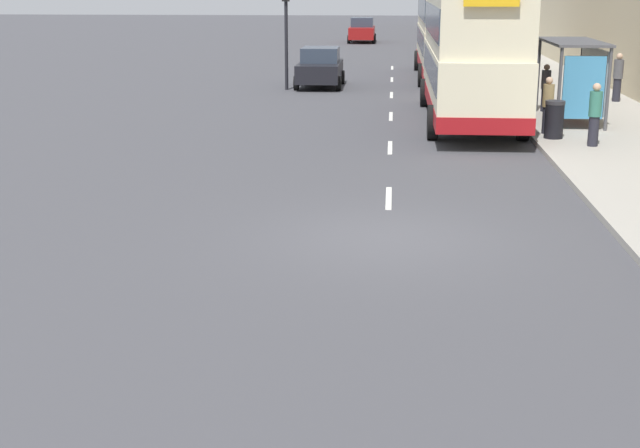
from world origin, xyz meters
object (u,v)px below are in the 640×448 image
bus_shelter (580,66)px  double_decker_bus_ahead (448,29)px  car_1 (320,67)px  litter_bin (554,119)px  pedestrian_3 (595,114)px  traffic_light_far_kerb (286,14)px  pedestrian_at_shelter (548,105)px  pedestrian_1 (546,87)px  car_0 (362,30)px  pedestrian_2 (618,77)px  double_decker_bus_near (471,50)px

bus_shelter → double_decker_bus_ahead: double_decker_bus_ahead is taller
car_1 → litter_bin: 15.41m
car_1 → pedestrian_3: pedestrian_3 is taller
pedestrian_3 → traffic_light_far_kerb: traffic_light_far_kerb is taller
car_1 → pedestrian_at_shelter: bearing=121.1°
double_decker_bus_ahead → traffic_light_far_kerb: (-6.95, -5.17, 0.83)m
pedestrian_at_shelter → litter_bin: pedestrian_at_shelter is taller
double_decker_bus_ahead → car_1: double_decker_bus_ahead is taller
pedestrian_1 → litter_bin: pedestrian_1 is taller
bus_shelter → car_0: (-8.10, 39.98, -0.98)m
pedestrian_3 → bus_shelter: bearing=84.8°
bus_shelter → traffic_light_far_kerb: traffic_light_far_kerb is taller
bus_shelter → pedestrian_3: size_ratio=2.51×
double_decker_bus_ahead → pedestrian_2: (5.67, -9.01, -1.25)m
bus_shelter → car_1: 13.60m
double_decker_bus_ahead → car_0: 26.24m
car_1 → traffic_light_far_kerb: size_ratio=0.88×
double_decker_bus_near → pedestrian_at_shelter: (2.01, -2.89, -1.31)m
bus_shelter → pedestrian_at_shelter: bus_shelter is taller
pedestrian_3 → traffic_light_far_kerb: size_ratio=0.36×
double_decker_bus_near → litter_bin: bearing=-60.8°
pedestrian_2 → double_decker_bus_ahead: bearing=122.2°
pedestrian_1 → double_decker_bus_ahead: bearing=102.5°
double_decker_bus_near → pedestrian_1: double_decker_bus_near is taller
pedestrian_at_shelter → pedestrian_1: (0.69, 4.65, -0.02)m
pedestrian_3 → double_decker_bus_near: bearing=120.7°
car_0 → car_1: bearing=88.5°
pedestrian_2 → traffic_light_far_kerb: size_ratio=0.38×
pedestrian_at_shelter → pedestrian_2: 8.38m
pedestrian_at_shelter → car_0: bearing=99.2°
car_0 → double_decker_bus_near: bearing=97.0°
double_decker_bus_ahead → traffic_light_far_kerb: bearing=-143.4°
bus_shelter → double_decker_bus_near: double_decker_bus_near is taller
litter_bin → traffic_light_far_kerb: size_ratio=0.23×
pedestrian_at_shelter → litter_bin: bearing=-85.7°
double_decker_bus_near → double_decker_bus_ahead: (0.07, 13.63, 0.00)m
car_0 → pedestrian_at_shelter: (6.82, -42.27, 0.07)m
double_decker_bus_ahead → pedestrian_3: (2.83, -18.52, -1.29)m
car_0 → car_1: car_0 is taller
pedestrian_1 → litter_bin: 5.52m
pedestrian_1 → car_0: bearing=101.3°
car_1 → litter_bin: bearing=119.7°
car_1 → traffic_light_far_kerb: 2.89m
car_0 → litter_bin: 43.64m
pedestrian_2 → pedestrian_3: bearing=-106.6°
double_decker_bus_ahead → car_0: bearing=100.7°
litter_bin → car_1: bearing=119.7°
car_1 → pedestrian_at_shelter: 14.67m
traffic_light_far_kerb → car_0: bearing=86.2°
car_0 → pedestrian_2: (10.55, -34.76, 0.13)m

